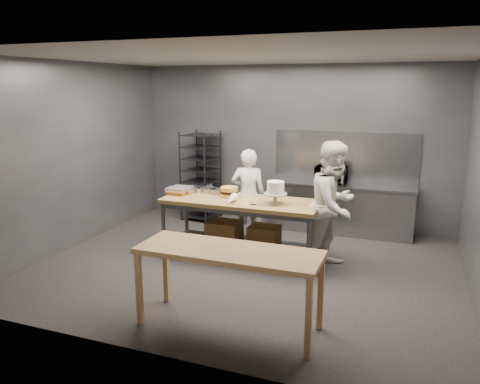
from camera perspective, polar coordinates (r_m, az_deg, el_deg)
The scene contains 16 objects.
ground at distance 7.00m, azimuth 0.85°, elevation -9.06°, with size 6.00×6.00×0.00m, color black.
back_wall at distance 8.96m, azimuth 6.35°, elevation 5.64°, with size 6.00×0.04×3.00m, color #4C4F54.
work_table at distance 7.19m, azimuth 0.14°, elevation -3.62°, with size 2.40×0.90×0.92m.
near_counter at distance 5.07m, azimuth -1.38°, elevation -7.94°, with size 2.00×0.70×0.90m.
back_counter at distance 8.65m, azimuth 12.07°, elevation -1.90°, with size 2.60×0.60×0.90m.
splashback_panel at distance 8.76m, azimuth 12.65°, elevation 4.26°, with size 2.60×0.02×0.90m, color slate.
speed_rack at distance 9.27m, azimuth -4.80°, elevation 1.89°, with size 0.67×0.72×1.75m.
chef_behind at distance 7.94m, azimuth 1.01°, elevation -0.39°, with size 0.58×0.38×1.59m, color white.
chef_right at distance 6.83m, azimuth 11.35°, elevation -1.65°, with size 0.90×0.71×1.86m, color silver.
microwave at distance 8.55m, azimuth 11.02°, elevation 2.08°, with size 0.54×0.37×0.30m, color black.
frosted_cake_stand at distance 6.82m, azimuth 4.35°, elevation 0.30°, with size 0.34×0.34×0.34m.
layer_cake at distance 7.25m, azimuth -1.31°, elevation -0.00°, with size 0.26×0.26×0.16m.
cake_pans at distance 7.58m, azimuth -4.64°, elevation 0.20°, with size 0.76×0.39×0.07m.
piping_bag at distance 6.85m, azimuth -1.10°, elevation -0.93°, with size 0.12×0.12×0.38m, color white.
offset_spatula at distance 6.76m, azimuth 2.34°, elevation -1.61°, with size 0.36×0.02×0.02m.
pastry_clamshells at distance 7.53m, azimuth -7.38°, elevation 0.20°, with size 0.34×0.35×0.11m.
Camera 1 is at (2.20, -6.11, 2.61)m, focal length 35.00 mm.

